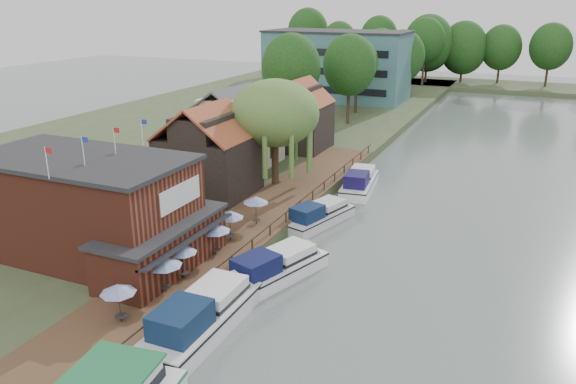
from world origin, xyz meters
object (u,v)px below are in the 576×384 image
at_px(umbrella_1, 165,275).
at_px(umbrella_5, 256,210).
at_px(willow, 275,133).
at_px(pub, 107,210).
at_px(cruiser_3, 360,179).
at_px(cottage_b, 233,126).
at_px(umbrella_2, 183,261).
at_px(umbrella_3, 215,239).
at_px(cottage_a, 208,150).
at_px(cruiser_0, 202,311).
at_px(cruiser_2, 319,213).
at_px(umbrella_4, 230,225).
at_px(cottage_c, 298,115).
at_px(cruiser_1, 275,264).
at_px(umbrella_0, 119,303).
at_px(hotel_block, 337,65).

bearing_deg(umbrella_1, umbrella_5, 89.91).
relative_size(willow, umbrella_5, 4.39).
xyz_separation_m(pub, cruiser_3, (10.85, 24.53, -3.48)).
bearing_deg(cottage_b, umbrella_1, -69.06).
relative_size(umbrella_2, cruiser_3, 0.25).
bearing_deg(umbrella_3, cottage_b, 116.13).
distance_m(cottage_a, cruiser_0, 22.45).
xyz_separation_m(umbrella_5, cruiser_2, (3.76, 4.52, -1.23)).
xyz_separation_m(umbrella_4, cruiser_2, (4.05, 8.22, -1.23)).
bearing_deg(cruiser_0, cruiser_2, 88.81).
xyz_separation_m(pub, cottage_c, (0.00, 34.00, 0.60)).
height_order(cottage_c, umbrella_3, cottage_c).
bearing_deg(cottage_c, cruiser_1, -69.72).
relative_size(cottage_c, umbrella_5, 3.58).
height_order(umbrella_1, umbrella_4, same).
bearing_deg(umbrella_1, cottage_a, 113.24).
distance_m(pub, umbrella_4, 9.03).
relative_size(umbrella_0, cruiser_0, 0.22).
height_order(umbrella_1, cruiser_3, umbrella_1).
bearing_deg(pub, umbrella_2, -5.66).
bearing_deg(umbrella_2, cottage_b, 112.40).
bearing_deg(umbrella_1, umbrella_0, -94.34).
bearing_deg(willow, umbrella_4, -78.58).
bearing_deg(cruiser_3, umbrella_2, -106.77).
height_order(cottage_c, cruiser_1, cottage_c).
distance_m(umbrella_1, umbrella_4, 8.71).
xyz_separation_m(umbrella_3, umbrella_4, (-0.32, 2.71, 0.00)).
bearing_deg(cottage_a, cruiser_3, 38.80).
xyz_separation_m(hotel_block, umbrella_1, (14.60, -73.71, -4.86)).
height_order(cottage_a, umbrella_2, cottage_a).
relative_size(umbrella_1, cruiser_3, 0.25).
distance_m(willow, cruiser_0, 25.46).
distance_m(cottage_b, cruiser_0, 32.58).
bearing_deg(cruiser_1, hotel_block, 124.31).
height_order(cottage_b, umbrella_0, cottage_b).
distance_m(cottage_c, cruiser_3, 14.97).
xyz_separation_m(umbrella_0, umbrella_3, (0.34, 9.85, 0.00)).
bearing_deg(umbrella_5, umbrella_4, -94.55).
xyz_separation_m(hotel_block, cruiser_1, (19.28, -67.51, -5.97)).
bearing_deg(cruiser_1, willow, 133.59).
height_order(willow, cruiser_3, willow).
height_order(hotel_block, cottage_b, hotel_block).
xyz_separation_m(hotel_block, cottage_b, (4.00, -46.00, -1.90)).
distance_m(cottage_a, umbrella_1, 19.50).
relative_size(umbrella_0, cruiser_3, 0.25).
distance_m(umbrella_2, umbrella_3, 3.94).
xyz_separation_m(umbrella_0, cruiser_2, (4.07, 20.78, -1.23)).
height_order(willow, umbrella_3, willow).
distance_m(cottage_a, umbrella_4, 11.98).
bearing_deg(cottage_a, umbrella_3, -56.84).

